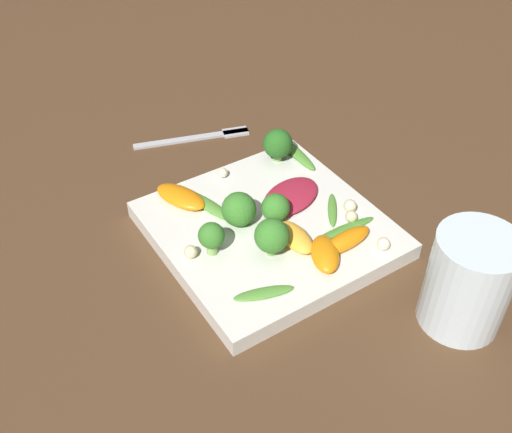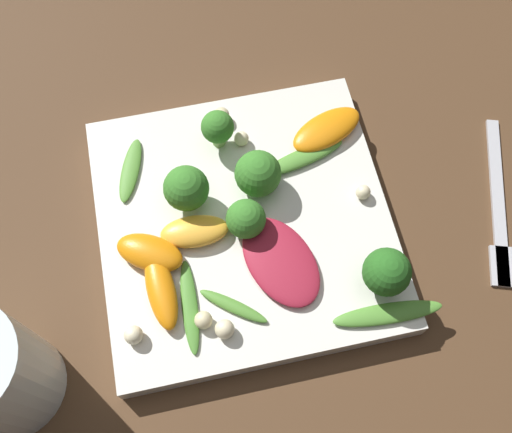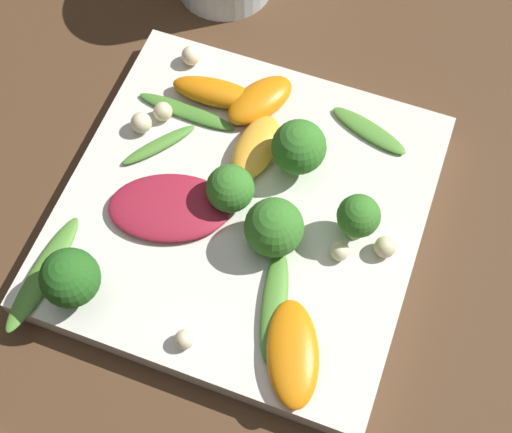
{
  "view_description": "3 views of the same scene",
  "coord_description": "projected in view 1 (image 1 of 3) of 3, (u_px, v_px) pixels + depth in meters",
  "views": [
    {
      "loc": [
        0.3,
        0.43,
        0.49
      ],
      "look_at": [
        0.01,
        -0.01,
        0.03
      ],
      "focal_mm": 42.0,
      "sensor_mm": 36.0,
      "label": 1
    },
    {
      "loc": [
        -0.21,
        0.03,
        0.49
      ],
      "look_at": [
        -0.01,
        -0.01,
        0.04
      ],
      "focal_mm": 42.0,
      "sensor_mm": 36.0,
      "label": 2
    },
    {
      "loc": [
        0.09,
        -0.21,
        0.47
      ],
      "look_at": [
        0.02,
        -0.01,
        0.04
      ],
      "focal_mm": 50.0,
      "sensor_mm": 36.0,
      "label": 3
    }
  ],
  "objects": [
    {
      "name": "ground_plane",
      "position": [
        268.0,
        236.0,
        0.71
      ],
      "size": [
        2.4,
        2.4,
        0.0
      ],
      "primitive_type": "plane",
      "color": "#4C331E"
    },
    {
      "name": "arugula_sprig_0",
      "position": [
        208.0,
        205.0,
        0.72
      ],
      "size": [
        0.04,
        0.08,
        0.01
      ],
      "color": "#518E33",
      "rests_on": "plate"
    },
    {
      "name": "drinking_glass",
      "position": [
        469.0,
        281.0,
        0.59
      ],
      "size": [
        0.08,
        0.08,
        0.11
      ],
      "color": "silver",
      "rests_on": "ground_plane"
    },
    {
      "name": "radicchio_leaf_0",
      "position": [
        291.0,
        196.0,
        0.73
      ],
      "size": [
        0.1,
        0.08,
        0.01
      ],
      "color": "maroon",
      "rests_on": "plate"
    },
    {
      "name": "macadamia_nut_4",
      "position": [
        190.0,
        250.0,
        0.65
      ],
      "size": [
        0.02,
        0.02,
        0.02
      ],
      "color": "beige",
      "rests_on": "plate"
    },
    {
      "name": "macadamia_nut_0",
      "position": [
        384.0,
        244.0,
        0.66
      ],
      "size": [
        0.02,
        0.02,
        0.02
      ],
      "color": "beige",
      "rests_on": "plate"
    },
    {
      "name": "orange_segment_0",
      "position": [
        295.0,
        237.0,
        0.67
      ],
      "size": [
        0.03,
        0.06,
        0.02
      ],
      "color": "#FCAD33",
      "rests_on": "plate"
    },
    {
      "name": "broccoli_floret_4",
      "position": [
        239.0,
        209.0,
        0.69
      ],
      "size": [
        0.04,
        0.04,
        0.04
      ],
      "color": "#7A9E51",
      "rests_on": "plate"
    },
    {
      "name": "orange_segment_1",
      "position": [
        346.0,
        240.0,
        0.67
      ],
      "size": [
        0.07,
        0.03,
        0.02
      ],
      "color": "orange",
      "rests_on": "plate"
    },
    {
      "name": "macadamia_nut_1",
      "position": [
        207.0,
        236.0,
        0.67
      ],
      "size": [
        0.01,
        0.01,
        0.01
      ],
      "color": "beige",
      "rests_on": "plate"
    },
    {
      "name": "fork",
      "position": [
        205.0,
        136.0,
        0.87
      ],
      "size": [
        0.17,
        0.07,
        0.01
      ],
      "color": "#B2B2B7",
      "rests_on": "ground_plane"
    },
    {
      "name": "arugula_sprig_3",
      "position": [
        332.0,
        210.0,
        0.71
      ],
      "size": [
        0.05,
        0.05,
        0.01
      ],
      "color": "#518E33",
      "rests_on": "plate"
    },
    {
      "name": "broccoli_floret_1",
      "position": [
        211.0,
        237.0,
        0.65
      ],
      "size": [
        0.03,
        0.03,
        0.04
      ],
      "color": "#84AD5B",
      "rests_on": "plate"
    },
    {
      "name": "arugula_sprig_1",
      "position": [
        295.0,
        152.0,
        0.8
      ],
      "size": [
        0.02,
        0.09,
        0.01
      ],
      "color": "#518E33",
      "rests_on": "plate"
    },
    {
      "name": "broccoli_floret_0",
      "position": [
        272.0,
        236.0,
        0.64
      ],
      "size": [
        0.04,
        0.04,
        0.05
      ],
      "color": "#7A9E51",
      "rests_on": "plate"
    },
    {
      "name": "plate",
      "position": [
        269.0,
        230.0,
        0.71
      ],
      "size": [
        0.25,
        0.25,
        0.02
      ],
      "color": "silver",
      "rests_on": "ground_plane"
    },
    {
      "name": "orange_segment_3",
      "position": [
        181.0,
        197.0,
        0.72
      ],
      "size": [
        0.06,
        0.08,
        0.01
      ],
      "color": "orange",
      "rests_on": "plate"
    },
    {
      "name": "broccoli_floret_2",
      "position": [
        273.0,
        206.0,
        0.69
      ],
      "size": [
        0.03,
        0.03,
        0.04
      ],
      "color": "#7A9E51",
      "rests_on": "plate"
    },
    {
      "name": "broccoli_floret_3",
      "position": [
        278.0,
        144.0,
        0.78
      ],
      "size": [
        0.04,
        0.04,
        0.05
      ],
      "color": "#84AD5B",
      "rests_on": "plate"
    },
    {
      "name": "arugula_sprig_2",
      "position": [
        346.0,
        229.0,
        0.69
      ],
      "size": [
        0.08,
        0.02,
        0.0
      ],
      "color": "#47842D",
      "rests_on": "plate"
    },
    {
      "name": "arugula_sprig_4",
      "position": [
        264.0,
        293.0,
        0.61
      ],
      "size": [
        0.07,
        0.03,
        0.01
      ],
      "color": "#518E33",
      "rests_on": "plate"
    },
    {
      "name": "macadamia_nut_5",
      "position": [
        351.0,
        217.0,
        0.7
      ],
      "size": [
        0.01,
        0.01,
        0.01
      ],
      "color": "beige",
      "rests_on": "plate"
    },
    {
      "name": "orange_segment_2",
      "position": [
        325.0,
        254.0,
        0.65
      ],
      "size": [
        0.06,
        0.06,
        0.02
      ],
      "color": "orange",
      "rests_on": "plate"
    },
    {
      "name": "macadamia_nut_3",
      "position": [
        350.0,
        206.0,
        0.71
      ],
      "size": [
        0.02,
        0.02,
        0.02
      ],
      "color": "beige",
      "rests_on": "plate"
    },
    {
      "name": "macadamia_nut_2",
      "position": [
        223.0,
        173.0,
        0.76
      ],
      "size": [
        0.01,
        0.01,
        0.01
      ],
      "color": "beige",
      "rests_on": "plate"
    }
  ]
}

